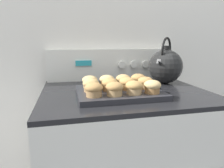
{
  "coord_description": "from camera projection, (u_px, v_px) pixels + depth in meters",
  "views": [
    {
      "loc": [
        -0.26,
        -0.55,
        1.12
      ],
      "look_at": [
        -0.07,
        0.27,
        0.94
      ],
      "focal_mm": 32.0,
      "sensor_mm": 36.0,
      "label": 1
    }
  ],
  "objects": [
    {
      "name": "muffin_r1_c2",
      "position": [
        127.0,
        83.0,
        0.85
      ],
      "size": [
        0.07,
        0.07,
        0.05
      ],
      "color": "olive",
      "rests_on": "muffin_pan"
    },
    {
      "name": "muffin_r1_c1",
      "position": [
        110.0,
        84.0,
        0.83
      ],
      "size": [
        0.07,
        0.07,
        0.05
      ],
      "color": "olive",
      "rests_on": "muffin_pan"
    },
    {
      "name": "muffin_r0_c3",
      "position": [
        152.0,
        87.0,
        0.79
      ],
      "size": [
        0.07,
        0.07,
        0.05
      ],
      "color": "olive",
      "rests_on": "muffin_pan"
    },
    {
      "name": "muffin_r0_c2",
      "position": [
        134.0,
        87.0,
        0.78
      ],
      "size": [
        0.07,
        0.07,
        0.05
      ],
      "color": "tan",
      "rests_on": "muffin_pan"
    },
    {
      "name": "muffin_pan",
      "position": [
        119.0,
        92.0,
        0.85
      ],
      "size": [
        0.35,
        0.27,
        0.02
      ],
      "color": "#28282D",
      "rests_on": "stove_range"
    },
    {
      "name": "tea_kettle",
      "position": [
        165.0,
        66.0,
        1.07
      ],
      "size": [
        0.19,
        0.19,
        0.25
      ],
      "color": "black",
      "rests_on": "stove_range"
    },
    {
      "name": "muffin_r2_c0",
      "position": [
        90.0,
        81.0,
        0.89
      ],
      "size": [
        0.07,
        0.07,
        0.05
      ],
      "color": "tan",
      "rests_on": "muffin_pan"
    },
    {
      "name": "muffin_r1_c3",
      "position": [
        145.0,
        83.0,
        0.86
      ],
      "size": [
        0.07,
        0.07,
        0.05
      ],
      "color": "#A37A4C",
      "rests_on": "muffin_pan"
    },
    {
      "name": "muffin_r2_c3",
      "position": [
        138.0,
        79.0,
        0.94
      ],
      "size": [
        0.07,
        0.07,
        0.05
      ],
      "color": "tan",
      "rests_on": "muffin_pan"
    },
    {
      "name": "muffin_r2_c1",
      "position": [
        107.0,
        81.0,
        0.9
      ],
      "size": [
        0.07,
        0.07,
        0.05
      ],
      "color": "tan",
      "rests_on": "muffin_pan"
    },
    {
      "name": "muffin_r2_c2",
      "position": [
        123.0,
        80.0,
        0.92
      ],
      "size": [
        0.07,
        0.07,
        0.05
      ],
      "color": "tan",
      "rests_on": "muffin_pan"
    },
    {
      "name": "wall_back",
      "position": [
        109.0,
        27.0,
        1.19
      ],
      "size": [
        8.0,
        0.05,
        2.4
      ],
      "color": "white",
      "rests_on": "ground_plane"
    },
    {
      "name": "muffin_r0_c1",
      "position": [
        115.0,
        89.0,
        0.76
      ],
      "size": [
        0.07,
        0.07,
        0.05
      ],
      "color": "tan",
      "rests_on": "muffin_pan"
    },
    {
      "name": "control_panel",
      "position": [
        112.0,
        64.0,
        1.18
      ],
      "size": [
        0.74,
        0.07,
        0.18
      ],
      "color": "white",
      "rests_on": "stove_range"
    },
    {
      "name": "muffin_r1_c0",
      "position": [
        91.0,
        85.0,
        0.82
      ],
      "size": [
        0.07,
        0.07,
        0.05
      ],
      "color": "#A37A4C",
      "rests_on": "muffin_pan"
    },
    {
      "name": "muffin_r0_c0",
      "position": [
        94.0,
        89.0,
        0.74
      ],
      "size": [
        0.07,
        0.07,
        0.05
      ],
      "color": "#A37A4C",
      "rests_on": "muffin_pan"
    }
  ]
}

